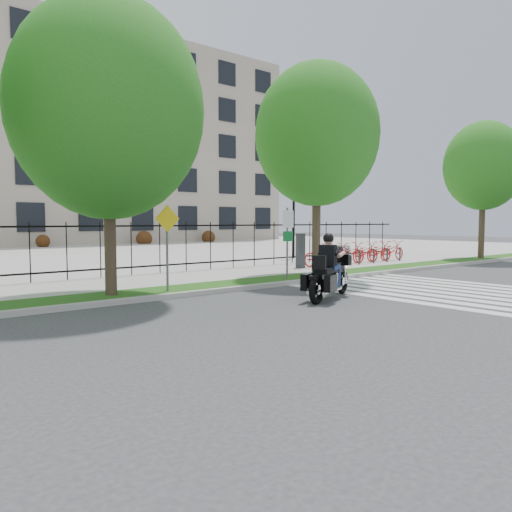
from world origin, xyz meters
TOP-DOWN VIEW (x-y plane):
  - ground at (0.00, 0.00)m, footprint 120.00×120.00m
  - curb at (0.00, 4.10)m, footprint 60.00×0.20m
  - grass_verge at (0.00, 4.95)m, footprint 60.00×1.50m
  - sidewalk at (0.00, 7.45)m, footprint 60.00×3.50m
  - plaza at (0.00, 25.00)m, footprint 80.00×34.00m
  - crosswalk_stripes at (4.83, 0.00)m, footprint 5.70×8.00m
  - iron_fence at (0.00, 9.20)m, footprint 30.00×0.06m
  - lamp_post_right at (10.00, 12.00)m, footprint 1.06×0.70m
  - street_tree_1 at (-3.88, 4.95)m, footprint 5.21×5.21m
  - street_tree_2 at (4.33, 4.95)m, footprint 4.67×4.67m
  - street_tree_3 at (17.54, 4.95)m, footprint 4.22×4.22m
  - bike_share_station at (9.63, 7.20)m, footprint 7.84×0.88m
  - sign_pole_regulatory at (2.48, 4.58)m, footprint 0.50×0.09m
  - sign_pole_warning at (-2.31, 4.58)m, footprint 0.78×0.09m
  - motorcycle_rider at (0.93, 1.22)m, footprint 2.74×1.47m

SIDE VIEW (x-z plane):
  - ground at x=0.00m, z-range 0.00..0.00m
  - crosswalk_stripes at x=4.83m, z-range 0.00..0.01m
  - plaza at x=0.00m, z-range 0.00..0.10m
  - curb at x=0.00m, z-range 0.00..0.15m
  - grass_verge at x=0.00m, z-range 0.00..0.15m
  - sidewalk at x=0.00m, z-range 0.00..0.15m
  - bike_share_station at x=9.63m, z-range -0.09..1.41m
  - motorcycle_rider at x=0.93m, z-range -0.37..1.86m
  - iron_fence at x=0.00m, z-range 0.15..2.15m
  - sign_pole_regulatory at x=2.48m, z-range 0.49..2.99m
  - sign_pole_warning at x=-2.31m, z-range 0.50..2.99m
  - lamp_post_right at x=10.00m, z-range 1.08..5.33m
  - street_tree_3 at x=17.54m, z-range 1.45..8.92m
  - street_tree_1 at x=-3.88m, z-range 1.18..9.23m
  - street_tree_2 at x=4.33m, z-range 1.43..9.39m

